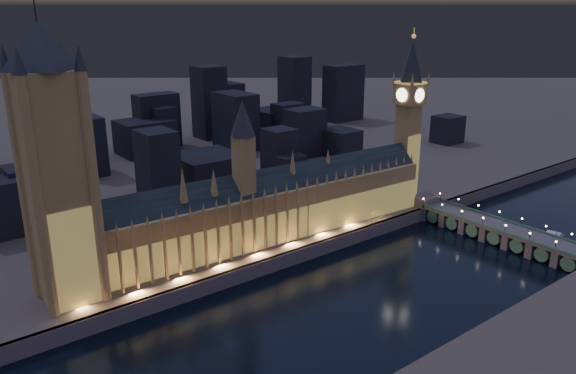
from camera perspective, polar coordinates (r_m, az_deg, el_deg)
ground_plane at (r=274.13m, az=6.36°, el=-10.61°), size 2000.00×2000.00×0.00m
north_bank at (r=722.37m, az=-23.78°, el=6.34°), size 2000.00×960.00×8.00m
embankment_wall at (r=299.63m, az=0.90°, el=-7.03°), size 2000.00×2.50×8.00m
palace_of_westminster at (r=306.74m, az=-1.40°, el=-1.91°), size 202.00×29.49×78.00m
victoria_tower at (r=247.16m, az=-22.64°, el=2.85°), size 31.68×31.68×128.73m
elizabeth_tower at (r=367.84m, az=12.21°, el=7.95°), size 18.00×18.00×109.76m
westminster_bridge at (r=349.06m, az=19.89°, el=-4.09°), size 17.50×113.00×15.90m
river_boat at (r=356.72m, az=24.74°, el=-4.99°), size 40.40×16.14×4.50m
city_backdrop at (r=478.97m, az=-10.94°, el=5.56°), size 478.83×215.63×73.80m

